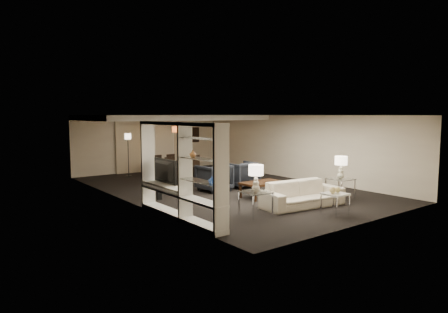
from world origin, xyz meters
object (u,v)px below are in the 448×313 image
Objects in this scene: dining_table at (176,169)px; chair_fr at (181,163)px; side_table_left at (256,204)px; table_lamp_left at (256,178)px; television at (161,171)px; floor_lamp at (128,155)px; pendant_light at (178,129)px; vase_blue at (212,180)px; sofa at (302,194)px; vase_amber at (193,154)px; side_table_right at (340,189)px; coffee_table at (262,189)px; armchair_right at (242,174)px; armchair_left at (214,178)px; floor_speaker at (159,179)px; chair_nl at (171,169)px; table_lamp_right at (341,167)px; chair_fl at (156,165)px; chair_nm at (185,168)px; chair_nr at (197,166)px; chair_fm at (168,164)px; marble_table at (335,204)px.

dining_table is 1.92× the size of chair_fr.
table_lamp_left reaches higher than side_table_left.
table_lamp_left is 0.76× the size of chair_fr.
television is 6.78m from chair_fr.
pendant_light is at bearing -28.08° from floor_lamp.
television is 2.29m from vase_blue.
television reaches higher than chair_fr.
sofa is 3.63m from vase_amber.
side_table_right is at bearing 0.00° from side_table_left.
sofa is at bearing -90.00° from coffee_table.
armchair_left is at bearing 2.15° from armchair_right.
vase_amber is at bearing 39.52° from armchair_right.
table_lamp_left is (-1.93, -6.96, -0.97)m from pendant_light.
side_table_right is 5.42m from television.
chair_nl is at bearing 63.29° from floor_speaker.
television is at bearing 89.25° from vase_blue.
pendant_light is at bearing 101.91° from table_lamp_right.
floor_lamp is (-0.92, 1.89, 0.44)m from chair_nl.
table_lamp_left is at bearing -95.59° from chair_nl.
sofa is 3.50m from vase_blue.
television is at bearing 70.01° from chair_fl.
armchair_right is 3.01m from chair_nl.
chair_fl is (-0.60, 1.30, 0.00)m from chair_nm.
chair_fr reaches higher than side_table_right.
armchair_left is 5.98× the size of vase_amber.
sofa is 3.53× the size of table_lamp_right.
armchair_left is 6.17× the size of vase_blue.
vase_blue is at bearing -116.24° from chair_nr.
floor_lamp reaches higher than side_table_left.
vase_amber reaches higher than side_table_left.
dining_table is 0.90m from chair_fr.
table_lamp_left is at bearing 180.00° from side_table_right.
floor_lamp is at bearing 131.45° from chair_nm.
armchair_right is (1.20, 0.00, 0.00)m from armchair_left.
vase_blue is (-3.61, -7.43, -0.78)m from pendant_light.
chair_fm is at bearing 127.22° from pendant_light.
chair_nr reaches higher than side_table_left.
chair_nm is at bearing 56.12° from floor_speaker.
side_table_left is at bearing 57.27° from armchair_right.
sofa is 3.36m from armchair_left.
table_lamp_left is at bearing -105.56° from chair_nr.
floor_speaker is at bearing 52.54° from chair_fm.
chair_fm is at bearing 89.43° from dining_table.
chair_nl reaches higher than marble_table.
chair_nr is at bearing 55.80° from vase_amber.
chair_nm is at bearing 120.80° from chair_fl.
chair_nl is at bearing -91.54° from armchair_left.
table_lamp_left reaches higher than chair_fm.
marble_table is 3.89m from vase_amber.
coffee_table is 8.28× the size of vase_blue.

